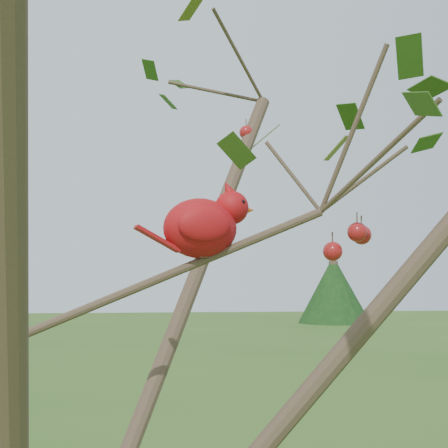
% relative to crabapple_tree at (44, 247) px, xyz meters
% --- Properties ---
extents(crabapple_tree, '(2.35, 2.05, 2.95)m').
position_rel_crabapple_tree_xyz_m(crabapple_tree, '(0.00, 0.00, 0.00)').
color(crabapple_tree, '#3E2F21').
rests_on(crabapple_tree, ground).
extents(cardinal, '(0.25, 0.14, 0.17)m').
position_rel_crabapple_tree_xyz_m(cardinal, '(0.29, 0.10, 0.05)').
color(cardinal, '#B60F18').
rests_on(cardinal, ground).
extents(distant_trees, '(40.02, 12.30, 3.28)m').
position_rel_crabapple_tree_xyz_m(distant_trees, '(2.06, 23.37, -0.67)').
color(distant_trees, '#3E2F21').
rests_on(distant_trees, ground).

